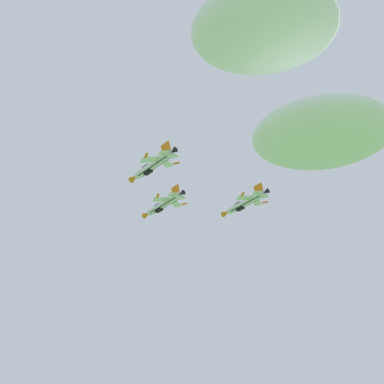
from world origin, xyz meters
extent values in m
ellipsoid|color=white|center=(31.44, 163.22, 145.77)|extent=(60.74, 43.32, 19.72)
ellipsoid|color=white|center=(11.35, 142.62, 194.68)|extent=(67.40, 49.00, 29.45)
cylinder|color=white|center=(-22.94, 102.96, 75.99)|extent=(10.67, 8.49, 1.70)
cube|color=#383D47|center=(-22.88, 103.03, 75.53)|extent=(9.00, 7.18, 0.67)
cone|color=orange|center=(-28.69, 107.20, 75.99)|extent=(2.86, 2.68, 1.56)
cone|color=black|center=(-17.50, 98.95, 75.99)|extent=(2.09, 2.04, 1.36)
ellipsoid|color=#192333|center=(-25.13, 104.43, 76.61)|extent=(3.34, 2.94, 1.29)
cube|color=black|center=(-24.58, 104.36, 75.19)|extent=(2.51, 2.30, 1.03)
cube|color=white|center=(-23.07, 99.89, 75.41)|extent=(4.57, 3.51, 0.99)
cube|color=orange|center=(-23.39, 97.57, 75.01)|extent=(1.23, 1.70, 0.34)
cube|color=white|center=(-20.02, 104.02, 76.40)|extent=(2.49, 4.39, 0.99)
cube|color=orange|center=(-17.90, 105.01, 76.79)|extent=(1.67, 0.82, 0.34)
cube|color=white|center=(-19.72, 98.73, 75.70)|extent=(2.76, 2.60, 0.57)
cube|color=white|center=(-17.94, 101.14, 76.27)|extent=(2.19, 2.54, 0.57)
cube|color=orange|center=(-19.28, 99.84, 77.76)|extent=(2.50, 2.10, 2.59)
cylinder|color=white|center=(-21.17, 83.37, 73.78)|extent=(10.67, 8.49, 1.70)
cube|color=#383D47|center=(-21.09, 83.49, 73.34)|extent=(9.00, 7.19, 0.81)
cone|color=orange|center=(-26.93, 87.62, 73.78)|extent=(2.86, 2.68, 1.56)
cone|color=black|center=(-15.74, 79.37, 73.78)|extent=(2.09, 2.04, 1.36)
ellipsoid|color=#192333|center=(-23.41, 84.79, 74.39)|extent=(3.39, 3.01, 1.38)
cube|color=black|center=(-22.77, 84.85, 73.01)|extent=(2.54, 2.35, 1.13)
cube|color=white|center=(-21.25, 80.37, 72.92)|extent=(4.49, 3.47, 1.44)
cube|color=orange|center=(-21.54, 78.09, 72.30)|extent=(1.24, 1.70, 0.40)
cube|color=white|center=(-18.29, 84.38, 74.48)|extent=(2.47, 4.30, 1.44)
cube|color=orange|center=(-16.21, 85.33, 75.11)|extent=(1.67, 0.83, 0.40)
cube|color=white|center=(-17.93, 79.18, 73.33)|extent=(2.72, 2.57, 0.81)
cube|color=white|center=(-16.20, 81.52, 74.24)|extent=(2.18, 2.50, 0.81)
cube|color=orange|center=(-17.63, 80.09, 75.51)|extent=(2.67, 2.32, 2.54)
cylinder|color=white|center=(-1.48, 106.21, 76.25)|extent=(10.67, 8.49, 1.70)
cube|color=#383D47|center=(-1.43, 106.29, 75.80)|extent=(9.00, 7.18, 0.68)
cone|color=orange|center=(-7.24, 110.45, 76.25)|extent=(2.86, 2.68, 1.56)
cone|color=black|center=(3.95, 102.21, 76.25)|extent=(2.09, 2.04, 1.36)
ellipsoid|color=#192333|center=(-3.68, 107.68, 76.88)|extent=(3.34, 2.94, 1.30)
cube|color=black|center=(-3.12, 107.62, 75.46)|extent=(2.51, 2.31, 1.04)
cube|color=white|center=(-1.61, 103.15, 75.66)|extent=(4.57, 3.51, 1.02)
cube|color=orange|center=(-1.93, 100.83, 75.24)|extent=(1.23, 1.70, 0.35)
cube|color=white|center=(1.43, 107.27, 76.69)|extent=(2.49, 4.39, 1.02)
cube|color=orange|center=(3.55, 108.26, 77.10)|extent=(1.67, 0.82, 0.35)
cube|color=white|center=(1.74, 101.98, 75.95)|extent=(2.75, 2.59, 0.59)
cube|color=white|center=(3.51, 104.39, 76.55)|extent=(2.19, 2.54, 0.59)
cube|color=orange|center=(2.17, 103.08, 78.03)|extent=(2.51, 2.11, 2.59)
camera|label=1|loc=(2.65, -5.54, 1.44)|focal=47.25mm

